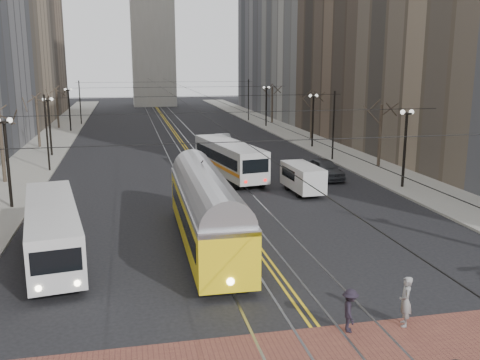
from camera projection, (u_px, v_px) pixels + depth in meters
name	position (u px, v px, depth m)	size (l,w,h in m)	color
ground	(306.00, 315.00, 19.94)	(260.00, 260.00, 0.00)	black
sidewalk_left	(48.00, 146.00, 59.86)	(5.00, 140.00, 0.15)	gray
sidewalk_right	(303.00, 138.00, 65.96)	(5.00, 140.00, 0.15)	gray
streetcar_rails	(182.00, 142.00, 62.92)	(4.80, 130.00, 0.02)	gray
centre_lines	(182.00, 142.00, 62.92)	(0.42, 130.00, 0.01)	gold
building_right_far	(289.00, 5.00, 102.96)	(16.00, 20.00, 40.00)	slate
lamp_posts	(200.00, 137.00, 46.80)	(27.60, 57.20, 5.60)	black
street_trees	(191.00, 129.00, 53.01)	(31.68, 53.28, 5.60)	#382D23
trolley_wires	(191.00, 119.00, 52.40)	(25.96, 120.00, 6.60)	black
transit_bus	(53.00, 232.00, 25.37)	(2.23, 10.70, 2.68)	silver
streetcar	(207.00, 218.00, 26.95)	(2.46, 13.26, 3.13)	yellow
rear_bus	(229.00, 160.00, 43.52)	(2.39, 10.98, 2.86)	silver
cargo_van	(303.00, 179.00, 38.27)	(1.79, 4.65, 2.06)	silver
sedan_grey	(324.00, 169.00, 43.17)	(1.91, 4.74, 1.61)	#414449
sedan_silver	(223.00, 141.00, 58.94)	(1.56, 4.48, 1.48)	#9EA2A6
pedestrian_b	(406.00, 301.00, 18.95)	(0.67, 0.44, 1.83)	gray
pedestrian_d	(350.00, 310.00, 18.56)	(1.01, 0.58, 1.56)	black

